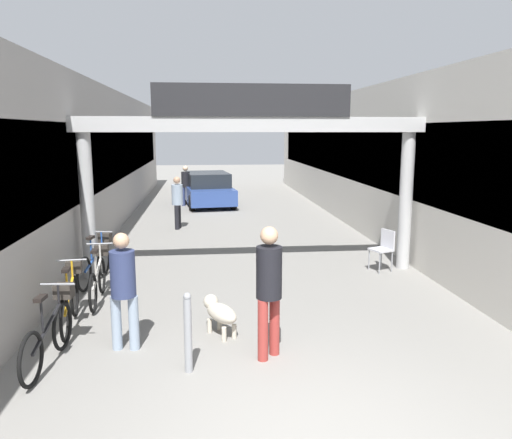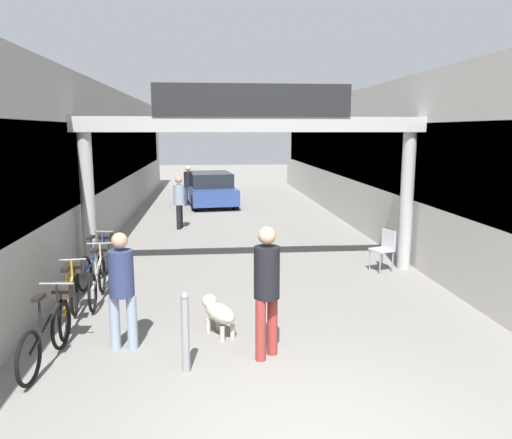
{
  "view_description": "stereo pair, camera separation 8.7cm",
  "coord_description": "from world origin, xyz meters",
  "px_view_note": "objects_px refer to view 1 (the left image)",
  "views": [
    {
      "loc": [
        -0.99,
        -4.26,
        3.0
      ],
      "look_at": [
        0.0,
        5.17,
        1.3
      ],
      "focal_mm": 35.0,
      "sensor_mm": 36.0,
      "label": 1
    },
    {
      "loc": [
        -0.91,
        -4.27,
        3.0
      ],
      "look_at": [
        0.0,
        5.17,
        1.3
      ],
      "focal_mm": 35.0,
      "sensor_mm": 36.0,
      "label": 2
    }
  ],
  "objects_px": {
    "bicycle_blue_farthest": "(96,261)",
    "pedestrian_elderly_walking": "(186,183)",
    "bicycle_black_nearest": "(51,331)",
    "cafe_chair_aluminium_nearer": "(384,246)",
    "pedestrian_with_dog": "(269,283)",
    "parked_car_blue": "(208,189)",
    "dog_on_leash": "(219,312)",
    "bollard_post_metal": "(188,332)",
    "bicycle_silver_third": "(98,276)",
    "pedestrian_companion": "(123,284)",
    "pedestrian_carrying_crate": "(177,199)",
    "bicycle_orange_second": "(70,298)"
  },
  "relations": [
    {
      "from": "parked_car_blue",
      "to": "bicycle_orange_second",
      "type": "bearing_deg",
      "value": -100.09
    },
    {
      "from": "pedestrian_with_dog",
      "to": "parked_car_blue",
      "type": "distance_m",
      "value": 14.07
    },
    {
      "from": "pedestrian_with_dog",
      "to": "pedestrian_carrying_crate",
      "type": "xyz_separation_m",
      "value": [
        -1.64,
        9.1,
        -0.11
      ]
    },
    {
      "from": "dog_on_leash",
      "to": "bollard_post_metal",
      "type": "relative_size",
      "value": 0.74
    },
    {
      "from": "cafe_chair_aluminium_nearer",
      "to": "pedestrian_companion",
      "type": "bearing_deg",
      "value": -145.08
    },
    {
      "from": "parked_car_blue",
      "to": "cafe_chair_aluminium_nearer",
      "type": "bearing_deg",
      "value": -70.04
    },
    {
      "from": "cafe_chair_aluminium_nearer",
      "to": "parked_car_blue",
      "type": "height_order",
      "value": "parked_car_blue"
    },
    {
      "from": "bicycle_orange_second",
      "to": "pedestrian_elderly_walking",
      "type": "bearing_deg",
      "value": 83.79
    },
    {
      "from": "bicycle_silver_third",
      "to": "cafe_chair_aluminium_nearer",
      "type": "xyz_separation_m",
      "value": [
        5.74,
        1.32,
        0.1
      ]
    },
    {
      "from": "bicycle_blue_farthest",
      "to": "pedestrian_elderly_walking",
      "type": "bearing_deg",
      "value": 82.02
    },
    {
      "from": "cafe_chair_aluminium_nearer",
      "to": "parked_car_blue",
      "type": "xyz_separation_m",
      "value": [
        -3.68,
        10.14,
        0.1
      ]
    },
    {
      "from": "bicycle_silver_third",
      "to": "parked_car_blue",
      "type": "bearing_deg",
      "value": 79.83
    },
    {
      "from": "pedestrian_elderly_walking",
      "to": "cafe_chair_aluminium_nearer",
      "type": "xyz_separation_m",
      "value": [
        4.56,
        -10.06,
        -0.37
      ]
    },
    {
      "from": "pedestrian_elderly_walking",
      "to": "bicycle_blue_farthest",
      "type": "xyz_separation_m",
      "value": [
        -1.44,
        -10.26,
        -0.48
      ]
    },
    {
      "from": "pedestrian_elderly_walking",
      "to": "bicycle_black_nearest",
      "type": "height_order",
      "value": "pedestrian_elderly_walking"
    },
    {
      "from": "pedestrian_with_dog",
      "to": "cafe_chair_aluminium_nearer",
      "type": "relative_size",
      "value": 2.0
    },
    {
      "from": "bicycle_silver_third",
      "to": "parked_car_blue",
      "type": "relative_size",
      "value": 0.4
    },
    {
      "from": "bicycle_blue_farthest",
      "to": "pedestrian_carrying_crate",
      "type": "bearing_deg",
      "value": 75.94
    },
    {
      "from": "bicycle_silver_third",
      "to": "bicycle_orange_second",
      "type": "bearing_deg",
      "value": -99.26
    },
    {
      "from": "bollard_post_metal",
      "to": "bicycle_black_nearest",
      "type": "bearing_deg",
      "value": 165.71
    },
    {
      "from": "pedestrian_with_dog",
      "to": "bollard_post_metal",
      "type": "bearing_deg",
      "value": -163.8
    },
    {
      "from": "pedestrian_carrying_crate",
      "to": "pedestrian_elderly_walking",
      "type": "relative_size",
      "value": 1.0
    },
    {
      "from": "bicycle_black_nearest",
      "to": "parked_car_blue",
      "type": "bearing_deg",
      "value": 81.13
    },
    {
      "from": "pedestrian_elderly_walking",
      "to": "dog_on_leash",
      "type": "xyz_separation_m",
      "value": [
        0.92,
        -13.14,
        -0.57
      ]
    },
    {
      "from": "pedestrian_with_dog",
      "to": "bicycle_black_nearest",
      "type": "xyz_separation_m",
      "value": [
        -2.84,
        0.15,
        -0.59
      ]
    },
    {
      "from": "bicycle_silver_third",
      "to": "bollard_post_metal",
      "type": "height_order",
      "value": "bollard_post_metal"
    },
    {
      "from": "bicycle_blue_farthest",
      "to": "cafe_chair_aluminium_nearer",
      "type": "distance_m",
      "value": 6.01
    },
    {
      "from": "pedestrian_carrying_crate",
      "to": "bicycle_silver_third",
      "type": "height_order",
      "value": "pedestrian_carrying_crate"
    },
    {
      "from": "pedestrian_companion",
      "to": "pedestrian_carrying_crate",
      "type": "height_order",
      "value": "pedestrian_companion"
    },
    {
      "from": "pedestrian_elderly_walking",
      "to": "bollard_post_metal",
      "type": "xyz_separation_m",
      "value": [
        0.49,
        -14.28,
        -0.38
      ]
    },
    {
      "from": "dog_on_leash",
      "to": "bollard_post_metal",
      "type": "bearing_deg",
      "value": -110.5
    },
    {
      "from": "bicycle_orange_second",
      "to": "pedestrian_companion",
      "type": "bearing_deg",
      "value": -45.24
    },
    {
      "from": "pedestrian_elderly_walking",
      "to": "bicycle_silver_third",
      "type": "distance_m",
      "value": 11.45
    },
    {
      "from": "pedestrian_companion",
      "to": "bicycle_blue_farthest",
      "type": "relative_size",
      "value": 0.99
    },
    {
      "from": "bicycle_blue_farthest",
      "to": "cafe_chair_aluminium_nearer",
      "type": "height_order",
      "value": "bicycle_blue_farthest"
    },
    {
      "from": "dog_on_leash",
      "to": "bicycle_blue_farthest",
      "type": "relative_size",
      "value": 0.46
    },
    {
      "from": "pedestrian_companion",
      "to": "bicycle_silver_third",
      "type": "xyz_separation_m",
      "value": [
        -0.79,
        2.14,
        -0.5
      ]
    },
    {
      "from": "pedestrian_carrying_crate",
      "to": "bollard_post_metal",
      "type": "relative_size",
      "value": 1.55
    },
    {
      "from": "pedestrian_companion",
      "to": "cafe_chair_aluminium_nearer",
      "type": "height_order",
      "value": "pedestrian_companion"
    },
    {
      "from": "dog_on_leash",
      "to": "bicycle_blue_farthest",
      "type": "distance_m",
      "value": 3.72
    },
    {
      "from": "bicycle_silver_third",
      "to": "bollard_post_metal",
      "type": "relative_size",
      "value": 1.63
    },
    {
      "from": "bicycle_blue_farthest",
      "to": "parked_car_blue",
      "type": "bearing_deg",
      "value": 77.36
    },
    {
      "from": "pedestrian_companion",
      "to": "bicycle_silver_third",
      "type": "bearing_deg",
      "value": 110.18
    },
    {
      "from": "bollard_post_metal",
      "to": "cafe_chair_aluminium_nearer",
      "type": "distance_m",
      "value": 5.86
    },
    {
      "from": "pedestrian_elderly_walking",
      "to": "bicycle_blue_farthest",
      "type": "distance_m",
      "value": 10.37
    },
    {
      "from": "pedestrian_with_dog",
      "to": "bicycle_blue_farthest",
      "type": "bearing_deg",
      "value": 128.81
    },
    {
      "from": "pedestrian_companion",
      "to": "bicycle_blue_farthest",
      "type": "xyz_separation_m",
      "value": [
        -1.05,
        3.26,
        -0.5
      ]
    },
    {
      "from": "pedestrian_with_dog",
      "to": "parked_car_blue",
      "type": "bearing_deg",
      "value": 92.72
    },
    {
      "from": "bicycle_orange_second",
      "to": "pedestrian_with_dog",
      "type": "bearing_deg",
      "value": -26.21
    },
    {
      "from": "bicycle_black_nearest",
      "to": "bicycle_silver_third",
      "type": "xyz_separation_m",
      "value": [
        0.11,
        2.44,
        0.0
      ]
    }
  ]
}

